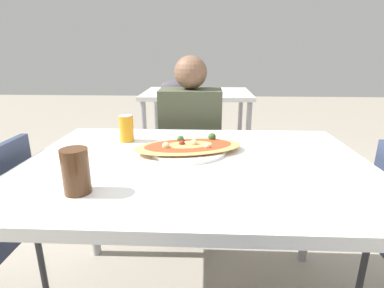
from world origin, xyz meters
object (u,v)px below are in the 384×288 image
(person_seated, at_px, (191,135))
(soda_can, at_px, (126,128))
(chair_far_seated, at_px, (191,159))
(pizza_main, at_px, (189,147))
(drink_glass, at_px, (76,171))
(dining_table, at_px, (196,177))

(person_seated, height_order, soda_can, person_seated)
(chair_far_seated, relative_size, person_seated, 0.73)
(chair_far_seated, relative_size, soda_can, 6.79)
(pizza_main, height_order, soda_can, soda_can)
(soda_can, bearing_deg, drink_glass, -91.45)
(chair_far_seated, height_order, pizza_main, chair_far_seated)
(pizza_main, bearing_deg, person_seated, 92.06)
(chair_far_seated, height_order, person_seated, person_seated)
(dining_table, relative_size, soda_can, 10.80)
(person_seated, xyz_separation_m, soda_can, (-0.28, -0.44, 0.15))
(dining_table, bearing_deg, chair_far_seated, 94.11)
(chair_far_seated, xyz_separation_m, person_seated, (0.00, -0.11, 0.20))
(pizza_main, distance_m, drink_glass, 0.51)
(drink_glass, bearing_deg, chair_far_seated, 74.92)
(chair_far_seated, distance_m, pizza_main, 0.76)
(chair_far_seated, height_order, drink_glass, drink_glass)
(pizza_main, bearing_deg, dining_table, -71.82)
(chair_far_seated, relative_size, pizza_main, 1.70)
(dining_table, bearing_deg, pizza_main, 108.18)
(dining_table, relative_size, drink_glass, 9.65)
(person_seated, xyz_separation_m, pizza_main, (0.02, -0.59, 0.11))
(dining_table, height_order, pizza_main, pizza_main)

